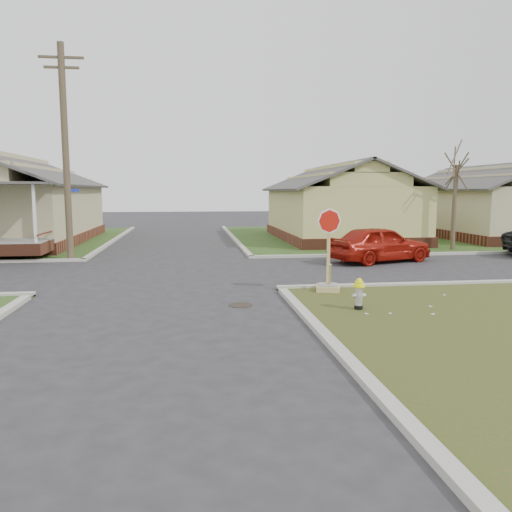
{
  "coord_description": "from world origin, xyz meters",
  "views": [
    {
      "loc": [
        0.92,
        -13.22,
        2.98
      ],
      "look_at": [
        2.8,
        1.0,
        1.1
      ],
      "focal_mm": 35.0,
      "sensor_mm": 36.0,
      "label": 1
    }
  ],
  "objects": [
    {
      "name": "utility_pole",
      "position": [
        -4.2,
        8.9,
        4.66
      ],
      "size": [
        1.8,
        0.28,
        9.0
      ],
      "color": "#473A28",
      "rests_on": "ground"
    },
    {
      "name": "manhole",
      "position": [
        2.2,
        -0.5,
        0.01
      ],
      "size": [
        0.64,
        0.64,
        0.01
      ],
      "primitive_type": "cylinder",
      "color": "black",
      "rests_on": "ground"
    },
    {
      "name": "fire_hydrant",
      "position": [
        5.05,
        -1.51,
        0.48
      ],
      "size": [
        0.29,
        0.29,
        0.79
      ],
      "rotation": [
        0.0,
        0.0,
        -0.02
      ],
      "color": "black",
      "rests_on": "ground"
    },
    {
      "name": "side_house_tan",
      "position": [
        20.0,
        16.5,
        2.19
      ],
      "size": [
        7.6,
        11.6,
        4.7
      ],
      "color": "brown",
      "rests_on": "ground"
    },
    {
      "name": "curbs",
      "position": [
        0.0,
        5.0,
        0.0
      ],
      "size": [
        80.0,
        40.0,
        0.12
      ],
      "primitive_type": null,
      "color": "#AFAC9E",
      "rests_on": "ground"
    },
    {
      "name": "tree_mid_right",
      "position": [
        14.0,
        10.2,
        2.15
      ],
      "size": [
        0.22,
        0.22,
        4.2
      ],
      "primitive_type": "cylinder",
      "color": "#473A28",
      "rests_on": "verge_far_right"
    },
    {
      "name": "side_house_yellow",
      "position": [
        10.0,
        16.5,
        2.19
      ],
      "size": [
        7.6,
        11.6,
        4.7
      ],
      "color": "brown",
      "rests_on": "ground"
    },
    {
      "name": "red_sedan",
      "position": [
        8.83,
        6.76,
        0.76
      ],
      "size": [
        4.83,
        3.13,
        1.53
      ],
      "primitive_type": "imported",
      "rotation": [
        0.0,
        0.0,
        1.89
      ],
      "color": "#9E160B",
      "rests_on": "ground"
    },
    {
      "name": "stop_sign",
      "position": [
        4.92,
        0.82,
        0.57
      ],
      "size": [
        0.69,
        0.67,
        2.43
      ],
      "rotation": [
        0.0,
        0.0,
        -0.25
      ],
      "color": "tan",
      "rests_on": "ground"
    },
    {
      "name": "ground",
      "position": [
        0.0,
        0.0,
        0.0
      ],
      "size": [
        120.0,
        120.0,
        0.0
      ],
      "primitive_type": "plane",
      "color": "#29282B",
      "rests_on": "ground"
    },
    {
      "name": "verge_far_right",
      "position": [
        22.0,
        18.0,
        0.03
      ],
      "size": [
        37.0,
        19.0,
        0.05
      ],
      "primitive_type": "cube",
      "color": "#234318",
      "rests_on": "ground"
    }
  ]
}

